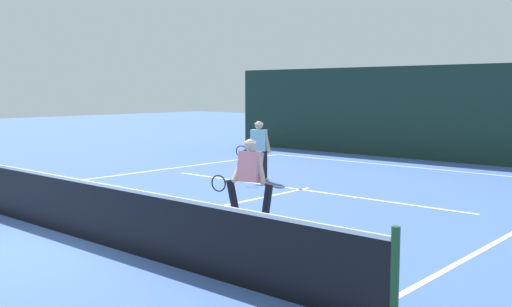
{
  "coord_description": "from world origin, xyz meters",
  "views": [
    {
      "loc": [
        8.4,
        -5.07,
        2.39
      ],
      "look_at": [
        -0.05,
        4.52,
        1.0
      ],
      "focal_mm": 41.11,
      "sensor_mm": 36.0,
      "label": 1
    }
  ],
  "objects": [
    {
      "name": "player_near",
      "position": [
        1.55,
        2.52,
        0.84
      ],
      "size": [
        0.96,
        0.86,
        1.54
      ],
      "rotation": [
        0.0,
        0.0,
        3.34
      ],
      "color": "black",
      "rests_on": "ground_plane"
    },
    {
      "name": "court_line_baseline_far",
      "position": [
        0.0,
        11.66,
        0.0
      ],
      "size": [
        10.56,
        0.1,
        0.01
      ],
      "primitive_type": "cube",
      "color": "white",
      "rests_on": "ground_plane"
    },
    {
      "name": "back_fence_windscreen",
      "position": [
        0.0,
        13.74,
        1.61
      ],
      "size": [
        17.48,
        0.12,
        3.22
      ],
      "primitive_type": "cube",
      "color": "#193028",
      "rests_on": "ground_plane"
    },
    {
      "name": "tennis_net",
      "position": [
        0.0,
        0.0,
        0.5
      ],
      "size": [
        11.57,
        0.09,
        1.07
      ],
      "color": "#1E4723",
      "rests_on": "ground_plane"
    },
    {
      "name": "player_far",
      "position": [
        -1.7,
        6.49,
        0.86
      ],
      "size": [
        0.69,
        0.91,
        1.57
      ],
      "rotation": [
        0.0,
        0.0,
        3.53
      ],
      "color": "black",
      "rests_on": "ground_plane"
    },
    {
      "name": "court_line_centre",
      "position": [
        0.0,
        3.2,
        0.0
      ],
      "size": [
        0.1,
        6.4,
        0.01
      ],
      "primitive_type": "cube",
      "color": "white",
      "rests_on": "ground_plane"
    },
    {
      "name": "tennis_ball",
      "position": [
        -4.34,
        8.73,
        0.03
      ],
      "size": [
        0.07,
        0.07,
        0.07
      ],
      "primitive_type": "sphere",
      "color": "#D1E033",
      "rests_on": "ground_plane"
    },
    {
      "name": "ground_plane",
      "position": [
        0.0,
        0.0,
        0.0
      ],
      "size": [
        80.0,
        80.0,
        0.0
      ],
      "primitive_type": "plane",
      "color": "#4163AC"
    },
    {
      "name": "court_line_service",
      "position": [
        0.0,
        6.09,
        0.0
      ],
      "size": [
        8.61,
        0.1,
        0.01
      ],
      "primitive_type": "cube",
      "color": "white",
      "rests_on": "ground_plane"
    }
  ]
}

